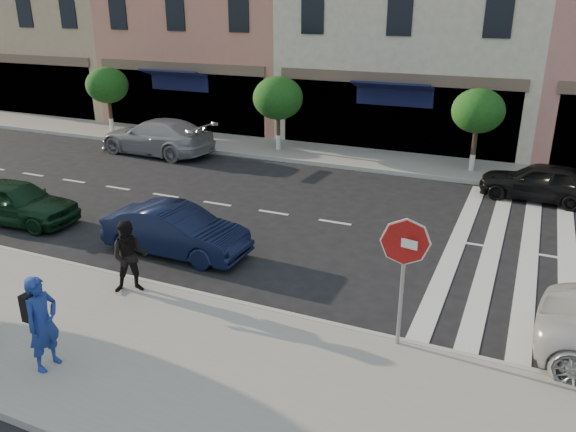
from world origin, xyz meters
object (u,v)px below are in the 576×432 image
object	(u,v)px
photographer	(43,323)
car_near_mid	(176,231)
stop_sign	(404,255)
car_far_left	(157,137)
car_near_left	(16,202)
car_far_mid	(540,182)
walker	(130,257)

from	to	relation	value
photographer	car_near_mid	xyz separation A→B (m)	(-0.86, 5.09, -0.38)
stop_sign	car_far_left	distance (m)	16.39
car_near_left	car_far_left	bearing A→B (deg)	2.83
car_far_mid	car_near_mid	bearing A→B (deg)	-40.94
photographer	car_far_left	distance (m)	15.23
stop_sign	car_near_left	bearing A→B (deg)	-178.41
stop_sign	car_near_mid	xyz separation A→B (m)	(-6.20, 1.97, -1.33)
car_near_left	car_far_left	world-z (taller)	car_far_left
car_near_left	car_near_mid	distance (m)	5.52
car_near_mid	car_far_mid	bearing A→B (deg)	-45.42
car_near_left	car_near_mid	bearing A→B (deg)	-94.15
car_far_left	car_far_mid	size ratio (longest dim) A/B	1.39
photographer	walker	xyz separation A→B (m)	(-0.42, 2.79, -0.04)
stop_sign	walker	world-z (taller)	stop_sign
stop_sign	car_far_left	size ratio (longest dim) A/B	0.48
photographer	car_far_left	xyz separation A→B (m)	(-7.47, 13.27, -0.26)
car_near_left	car_near_mid	size ratio (longest dim) A/B	0.98
car_far_left	car_near_mid	bearing A→B (deg)	42.23
photographer	car_near_left	xyz separation A→B (m)	(-6.38, 5.03, -0.37)
stop_sign	car_near_left	distance (m)	11.95
car_near_mid	car_far_left	size ratio (longest dim) A/B	0.74
car_far_left	stop_sign	bearing A→B (deg)	54.91
car_near_mid	car_far_mid	xyz separation A→B (m)	(8.35, 8.27, 0.00)
photographer	car_near_mid	size ratio (longest dim) A/B	0.45
car_near_mid	car_far_mid	distance (m)	11.76
walker	car_far_left	bearing A→B (deg)	89.37
photographer	car_near_left	bearing A→B (deg)	53.17
stop_sign	car_near_left	size ratio (longest dim) A/B	0.67
walker	car_near_mid	xyz separation A→B (m)	(-0.44, 2.30, -0.34)
car_near_left	car_far_mid	bearing A→B (deg)	-63.75
stop_sign	walker	bearing A→B (deg)	-165.85
car_near_mid	car_near_left	bearing A→B (deg)	90.45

